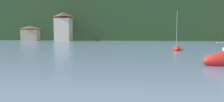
# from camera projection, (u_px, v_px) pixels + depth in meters

# --- Properties ---
(wooded_hillside) EXTENTS (352.00, 51.22, 42.66)m
(wooded_hillside) POSITION_uv_depth(u_px,v_px,m) (114.00, 23.00, 114.61)
(wooded_hillside) COLOR #264223
(wooded_hillside) RESTS_ON ground_plane
(shore_building_west) EXTENTS (7.19, 3.36, 6.07)m
(shore_building_west) POSITION_uv_depth(u_px,v_px,m) (30.00, 34.00, 83.83)
(shore_building_west) COLOR gray
(shore_building_west) RESTS_ON ground_plane
(shore_building_westcentral) EXTENTS (6.49, 5.10, 11.42)m
(shore_building_westcentral) POSITION_uv_depth(u_px,v_px,m) (63.00, 27.00, 82.65)
(shore_building_westcentral) COLOR beige
(shore_building_westcentral) RESTS_ON ground_plane
(sailboat_far_0) EXTENTS (2.20, 5.34, 8.03)m
(sailboat_far_0) POSITION_uv_depth(u_px,v_px,m) (176.00, 49.00, 41.06)
(sailboat_far_0) COLOR red
(sailboat_far_0) RESTS_ON ground_plane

